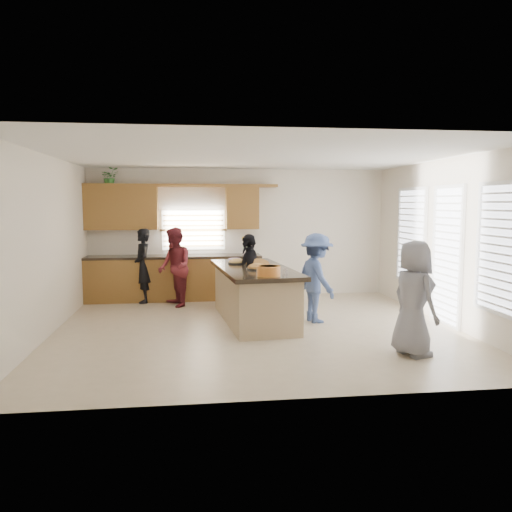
{
  "coord_description": "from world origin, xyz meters",
  "views": [
    {
      "loc": [
        -1.02,
        -7.96,
        2.05
      ],
      "look_at": [
        0.05,
        0.49,
        1.15
      ],
      "focal_mm": 35.0,
      "sensor_mm": 36.0,
      "label": 1
    }
  ],
  "objects": [
    {
      "name": "right_wall_glazing",
      "position": [
        3.22,
        -0.13,
        1.34
      ],
      "size": [
        0.06,
        4.0,
        2.25
      ],
      "color": "white",
      "rests_on": "ground"
    },
    {
      "name": "potted_plant",
      "position": [
        -2.72,
        2.82,
        2.59
      ],
      "size": [
        0.43,
        0.4,
        0.39
      ],
      "primitive_type": "imported",
      "rotation": [
        0.0,
        0.0,
        0.33
      ],
      "color": "#3A8033",
      "rests_on": "back_cabinetry"
    },
    {
      "name": "floor",
      "position": [
        0.0,
        0.0,
        0.0
      ],
      "size": [
        6.5,
        6.5,
        0.0
      ],
      "primitive_type": "plane",
      "color": "beige",
      "rests_on": "ground"
    },
    {
      "name": "flower_vase",
      "position": [
        0.01,
        1.79,
        1.19
      ],
      "size": [
        0.14,
        0.14,
        0.45
      ],
      "color": "silver",
      "rests_on": "island"
    },
    {
      "name": "plate_stack",
      "position": [
        -0.23,
        1.49,
        0.98
      ],
      "size": [
        0.23,
        0.23,
        0.05
      ],
      "primitive_type": "cylinder",
      "color": "#B192D5",
      "rests_on": "island"
    },
    {
      "name": "woman_left_front",
      "position": [
        -0.02,
        0.91,
        0.75
      ],
      "size": [
        0.42,
        0.9,
        1.51
      ],
      "primitive_type": "imported",
      "rotation": [
        0.0,
        0.0,
        -1.63
      ],
      "color": "black",
      "rests_on": "ground"
    },
    {
      "name": "back_cabinetry",
      "position": [
        -1.47,
        2.73,
        0.91
      ],
      "size": [
        4.08,
        0.66,
        2.46
      ],
      "color": "olive",
      "rests_on": "ground"
    },
    {
      "name": "platter_mid",
      "position": [
        0.12,
        0.76,
        0.98
      ],
      "size": [
        0.47,
        0.47,
        0.19
      ],
      "color": "black",
      "rests_on": "island"
    },
    {
      "name": "clear_cup",
      "position": [
        0.4,
        -0.38,
        1.0
      ],
      "size": [
        0.08,
        0.08,
        0.11
      ],
      "primitive_type": "cylinder",
      "color": "white",
      "rests_on": "island"
    },
    {
      "name": "room_shell",
      "position": [
        0.0,
        0.0,
        1.9
      ],
      "size": [
        6.52,
        6.02,
        2.81
      ],
      "color": "silver",
      "rests_on": "ground"
    },
    {
      "name": "platter_front",
      "position": [
        0.05,
        0.24,
        0.98
      ],
      "size": [
        0.38,
        0.38,
        0.16
      ],
      "color": "black",
      "rests_on": "island"
    },
    {
      "name": "island",
      "position": [
        0.03,
        0.53,
        0.45
      ],
      "size": [
        1.41,
        2.8,
        0.95
      ],
      "rotation": [
        0.0,
        0.0,
        0.1
      ],
      "color": "tan",
      "rests_on": "ground"
    },
    {
      "name": "woman_left_back",
      "position": [
        -2.06,
        2.47,
        0.77
      ],
      "size": [
        0.49,
        0.63,
        1.54
      ],
      "primitive_type": "imported",
      "rotation": [
        0.0,
        0.0,
        -1.33
      ],
      "color": "black",
      "rests_on": "ground"
    },
    {
      "name": "woman_right_front",
      "position": [
        1.91,
        -1.69,
        0.78
      ],
      "size": [
        0.67,
        0.86,
        1.56
      ],
      "primitive_type": "imported",
      "rotation": [
        0.0,
        0.0,
        1.82
      ],
      "color": "slate",
      "rests_on": "ground"
    },
    {
      "name": "woman_left_mid",
      "position": [
        -1.39,
        1.98,
        0.79
      ],
      "size": [
        0.81,
        0.92,
        1.58
      ],
      "primitive_type": "imported",
      "rotation": [
        0.0,
        0.0,
        -1.25
      ],
      "color": "maroon",
      "rests_on": "ground"
    },
    {
      "name": "salad_bowl",
      "position": [
        0.12,
        -0.54,
        1.04
      ],
      "size": [
        0.36,
        0.36,
        0.16
      ],
      "color": "orange",
      "rests_on": "island"
    },
    {
      "name": "platter_back",
      "position": [
        -0.23,
        1.09,
        0.98
      ],
      "size": [
        0.33,
        0.33,
        0.13
      ],
      "color": "black",
      "rests_on": "island"
    },
    {
      "name": "woman_right_back",
      "position": [
        1.09,
        0.35,
        0.77
      ],
      "size": [
        0.8,
        1.1,
        1.54
      ],
      "primitive_type": "imported",
      "rotation": [
        0.0,
        0.0,
        1.82
      ],
      "color": "#3D5286",
      "rests_on": "ground"
    }
  ]
}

